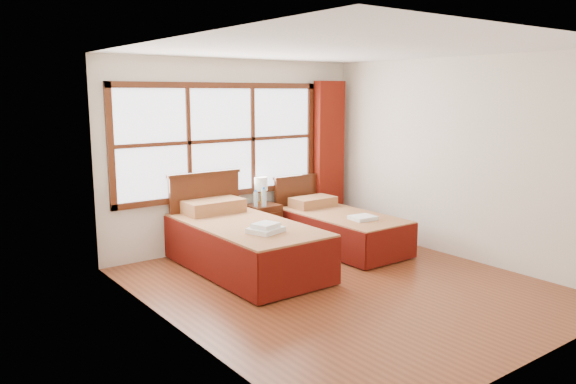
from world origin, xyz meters
TOP-DOWN VIEW (x-y plane):
  - floor at (0.00, 0.00)m, footprint 4.50×4.50m
  - ceiling at (0.00, 0.00)m, footprint 4.50×4.50m
  - wall_back at (0.00, 2.25)m, footprint 4.00×0.00m
  - wall_left at (-2.00, 0.00)m, footprint 0.00×4.50m
  - wall_right at (2.00, 0.00)m, footprint 0.00×4.50m
  - window at (-0.25, 2.21)m, footprint 3.16×0.06m
  - curtain at (1.60, 2.11)m, footprint 0.50×0.16m
  - bed_left at (-0.57, 1.20)m, footprint 1.13×2.19m
  - bed_right at (1.03, 1.20)m, footprint 0.95×1.97m
  - nightstand at (0.28, 1.99)m, footprint 0.44×0.43m
  - towels_left at (-0.62, 0.63)m, footprint 0.43×0.40m
  - towels_right at (1.01, 0.74)m, footprint 0.34×0.31m
  - lamp at (0.33, 2.12)m, footprint 0.19×0.19m
  - bottle_near at (0.13, 1.95)m, footprint 0.06×0.06m
  - bottle_far at (0.23, 1.90)m, footprint 0.07×0.07m

SIDE VIEW (x-z plane):
  - floor at x=0.00m, z-range 0.00..0.00m
  - bed_right at x=1.03m, z-range -0.18..0.74m
  - nightstand at x=0.28m, z-range 0.00..0.58m
  - bed_left at x=-0.57m, z-range -0.22..0.89m
  - towels_right at x=1.01m, z-range 0.49..0.54m
  - towels_left at x=-0.62m, z-range 0.58..0.69m
  - bottle_near at x=0.13m, z-range 0.57..0.80m
  - bottle_far at x=0.23m, z-range 0.57..0.84m
  - lamp at x=0.33m, z-range 0.66..1.03m
  - curtain at x=1.60m, z-range 0.02..2.32m
  - wall_back at x=0.00m, z-range -0.70..3.30m
  - wall_left at x=-2.00m, z-range -0.95..3.55m
  - wall_right at x=2.00m, z-range -0.95..3.55m
  - window at x=-0.25m, z-range 0.72..2.28m
  - ceiling at x=0.00m, z-range 2.60..2.60m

